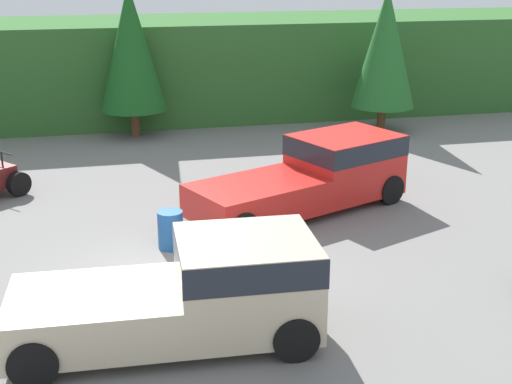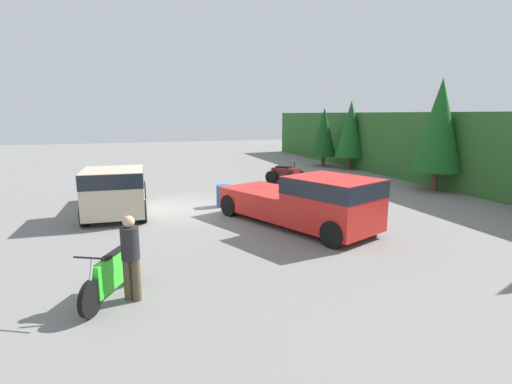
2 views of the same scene
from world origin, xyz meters
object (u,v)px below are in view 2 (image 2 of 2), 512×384
dirt_bike (111,276)px  rider_person (131,255)px  quad_atv (286,174)px  pickup_truck_red (309,200)px  steel_barrel (223,196)px  pickup_truck_second (116,189)px

dirt_bike → rider_person: size_ratio=1.18×
quad_atv → pickup_truck_red: bearing=-57.5°
quad_atv → steel_barrel: (4.51, -4.61, -0.04)m
dirt_bike → pickup_truck_second: bearing=-152.9°
dirt_bike → quad_atv: bearing=170.8°
pickup_truck_red → quad_atv: size_ratio=2.72×
quad_atv → rider_person: bearing=-74.4°
pickup_truck_second → quad_atv: (-4.53, 8.78, -0.48)m
pickup_truck_red → pickup_truck_second: 7.31m
dirt_bike → rider_person: (0.20, 0.40, 0.48)m
rider_person → quad_atv: bearing=-176.4°
pickup_truck_second → rider_person: size_ratio=2.98×
quad_atv → steel_barrel: size_ratio=2.59×
pickup_truck_red → pickup_truck_second: (-4.05, -6.08, -0.00)m
dirt_bike → steel_barrel: dirt_bike is taller
quad_atv → rider_person: 14.79m
pickup_truck_red → quad_atv: pickup_truck_red is taller
pickup_truck_second → rider_person: 7.68m
dirt_bike → rider_person: 0.66m
rider_person → steel_barrel: rider_person is taller
pickup_truck_red → dirt_bike: 6.97m
pickup_truck_second → dirt_bike: bearing=2.6°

